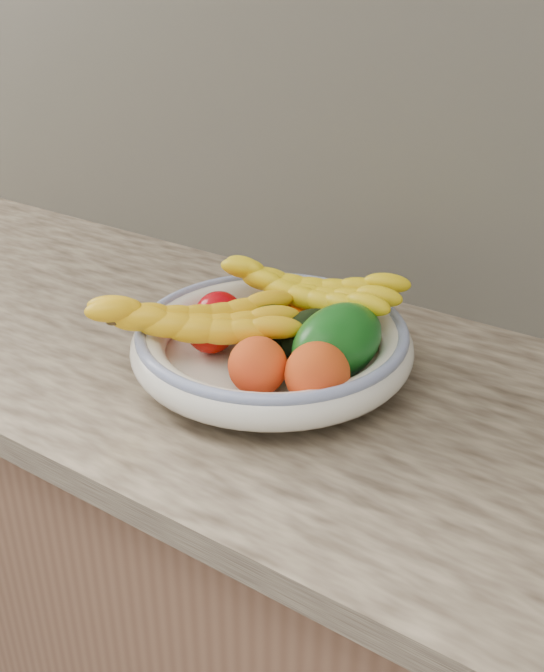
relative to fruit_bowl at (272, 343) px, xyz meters
The scene contains 15 objects.
kitchen_counter 0.49m from the fruit_bowl, 90.00° to the left, with size 2.44×0.66×1.40m.
fruit_bowl is the anchor object (origin of this frame).
clementine_back_left 0.09m from the fruit_bowl, 106.28° to the left, with size 0.05×0.05×0.04m, color #DC6804.
clementine_back_right 0.11m from the fruit_bowl, 78.98° to the left, with size 0.05×0.05×0.04m, color orange.
clementine_back_mid 0.07m from the fruit_bowl, 86.56° to the left, with size 0.06×0.06×0.05m, color #FF5505.
clementine_extra 0.10m from the fruit_bowl, 87.28° to the left, with size 0.06×0.06×0.05m, color #F26005.
tomato_left 0.10m from the fruit_bowl, behind, with size 0.07×0.07×0.06m, color #B10009.
tomato_near_left 0.09m from the fruit_bowl, 153.06° to the right, with size 0.07×0.07×0.06m, color #C50900.
avocado_center 0.02m from the fruit_bowl, 159.38° to the left, with size 0.07×0.10×0.07m, color black.
avocado_right 0.06m from the fruit_bowl, 30.25° to the left, with size 0.07×0.10×0.07m, color black.
green_mango 0.10m from the fruit_bowl, ahead, with size 0.09×0.15×0.10m, color #105815.
peach_front 0.10m from the fruit_bowl, 67.27° to the right, with size 0.08×0.08×0.08m, color orange.
peach_right 0.13m from the fruit_bowl, 30.38° to the right, with size 0.08×0.08×0.08m, color orange.
banana_bunch_back 0.10m from the fruit_bowl, 88.55° to the left, with size 0.30×0.11×0.08m, color yellow, non-canonical shape.
banana_bunch_front 0.11m from the fruit_bowl, 138.37° to the right, with size 0.30×0.12×0.08m, color yellow, non-canonical shape.
Camera 1 is at (0.51, 0.90, 1.44)m, focal length 40.00 mm.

